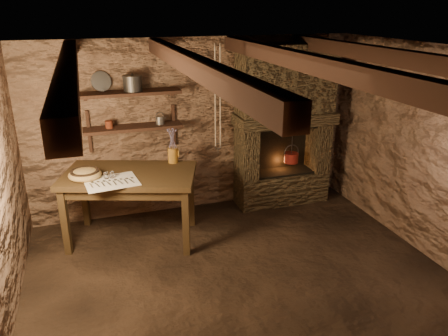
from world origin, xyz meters
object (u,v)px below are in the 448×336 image
object	(u,v)px
work_table	(132,204)
wooden_bowl	(85,175)
red_pot	(291,157)
iron_stockpot	(133,84)
stoneware_jug	(173,148)

from	to	relation	value
work_table	wooden_bowl	bearing A→B (deg)	-159.24
work_table	red_pot	world-z (taller)	red_pot
wooden_bowl	iron_stockpot	xyz separation A→B (m)	(0.68, 0.56, 0.92)
work_table	stoneware_jug	bearing A→B (deg)	37.56
wooden_bowl	stoneware_jug	bearing A→B (deg)	11.61
work_table	red_pot	xyz separation A→B (m)	(2.36, 0.42, 0.22)
work_table	wooden_bowl	size ratio (longest dim) A/B	4.64
work_table	red_pot	size ratio (longest dim) A/B	3.27
iron_stockpot	red_pot	size ratio (longest dim) A/B	0.43
work_table	iron_stockpot	xyz separation A→B (m)	(0.18, 0.54, 1.38)
iron_stockpot	stoneware_jug	bearing A→B (deg)	-39.73
stoneware_jug	wooden_bowl	size ratio (longest dim) A/B	1.17
stoneware_jug	work_table	bearing A→B (deg)	-146.25
stoneware_jug	red_pot	xyz separation A→B (m)	(1.78, 0.22, -0.38)
iron_stockpot	work_table	bearing A→B (deg)	-108.13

